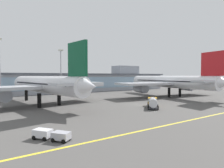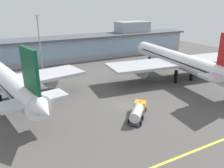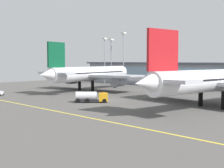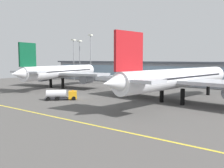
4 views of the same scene
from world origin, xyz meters
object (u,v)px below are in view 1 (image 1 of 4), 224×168
Objects in this scene: airliner_near_left at (45,85)px; fuel_tanker_truck at (153,102)px; baggage_tug_near at (51,134)px; apron_light_mast_east at (61,65)px; airliner_near_right at (169,82)px; apron_light_mast_west at (0,59)px.

airliner_near_left reaches higher than fuel_tanker_truck.
airliner_near_left reaches higher than baggage_tug_near.
baggage_tug_near is 0.25× the size of apron_light_mast_east.
apron_light_mast_east is (-39.08, 28.74, 7.69)m from airliner_near_right.
apron_light_mast_east is (23.54, -4.45, -1.75)m from apron_light_mast_west.
airliner_near_left is 32.85m from fuel_tanker_truck.
airliner_near_right is 49.12m from apron_light_mast_east.
apron_light_mast_east reaches higher than baggage_tug_near.
airliner_near_left is 9.31× the size of baggage_tug_near.
apron_light_mast_west is (-35.01, 50.11, 14.27)m from fuel_tanker_truck.
baggage_tug_near is (-7.46, -32.69, -5.48)m from airliner_near_left.
airliner_near_right is 2.33× the size of apron_light_mast_west.
airliner_near_left is 33.97m from baggage_tug_near.
fuel_tanker_truck is at bearing -75.90° from apron_light_mast_east.
airliner_near_right is 71.50m from apron_light_mast_west.
airliner_near_left is at bearing -70.41° from apron_light_mast_west.
airliner_near_right is 10.55× the size of baggage_tug_near.
apron_light_mast_east reaches higher than airliner_near_left.
fuel_tanker_truck is at bearing -108.04° from baggage_tug_near.
fuel_tanker_truck is at bearing 128.22° from airliner_near_right.
fuel_tanker_truck is (-27.61, -16.91, -4.83)m from airliner_near_right.
baggage_tug_near is (-32.16, -11.55, -0.72)m from fuel_tanker_truck.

